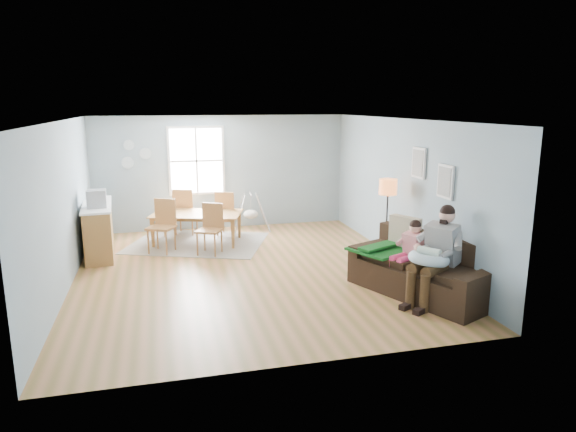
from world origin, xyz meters
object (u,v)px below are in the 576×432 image
object	(u,v)px
chair_ne	(226,210)
dining_table	(197,228)
counter	(99,229)
monitor	(96,199)
chair_se	(211,225)
chair_sw	(163,222)
chair_nw	(184,208)
father	(436,252)
sofa	(423,274)
storage_cube	(457,294)
baby_swing	(251,214)
toddler	(410,244)
floor_lamp	(388,194)

from	to	relation	value
chair_ne	dining_table	bearing A→B (deg)	-147.33
counter	monitor	xyz separation A→B (m)	(0.04, -0.35, 0.68)
chair_se	chair_sw	bearing A→B (deg)	157.92
dining_table	chair_nw	bearing A→B (deg)	122.16
chair_ne	father	bearing A→B (deg)	-61.78
sofa	chair_ne	distance (m)	5.07
storage_cube	baby_swing	bearing A→B (deg)	110.47
monitor	chair_sw	bearing A→B (deg)	11.02
father	dining_table	bearing A→B (deg)	127.17
toddler	floor_lamp	size ratio (longest dim) A/B	0.58
monitor	baby_swing	world-z (taller)	monitor
father	monitor	world-z (taller)	father
baby_swing	sofa	bearing A→B (deg)	-68.74
sofa	chair_sw	world-z (taller)	chair_sw
floor_lamp	baby_swing	bearing A→B (deg)	121.64
sofa	storage_cube	distance (m)	0.72
father	floor_lamp	distance (m)	2.06
chair_nw	baby_swing	bearing A→B (deg)	4.94
chair_se	chair_nw	xyz separation A→B (m)	(-0.43, 1.64, 0.04)
floor_lamp	chair_nw	size ratio (longest dim) A/B	1.49
dining_table	counter	xyz separation A→B (m)	(-1.96, -0.34, 0.19)
chair_se	floor_lamp	bearing A→B (deg)	-25.24
chair_se	chair_nw	world-z (taller)	chair_nw
father	baby_swing	bearing A→B (deg)	109.91
toddler	chair_se	distance (m)	4.11
chair_se	counter	size ratio (longest dim) A/B	0.54
chair_sw	counter	world-z (taller)	chair_sw
chair_nw	counter	bearing A→B (deg)	-146.76
sofa	father	distance (m)	0.59
toddler	chair_ne	bearing A→B (deg)	119.47
chair_sw	monitor	bearing A→B (deg)	-168.98
counter	baby_swing	bearing A→B (deg)	21.17
father	chair_sw	size ratio (longest dim) A/B	1.38
father	monitor	bearing A→B (deg)	145.17
storage_cube	chair_ne	world-z (taller)	chair_ne
sofa	chair_sw	bearing A→B (deg)	138.68
storage_cube	counter	bearing A→B (deg)	141.57
father	chair_se	size ratio (longest dim) A/B	1.46
chair_sw	counter	bearing A→B (deg)	174.94
father	chair_sw	xyz separation A→B (m)	(-3.95, 3.83, -0.17)
storage_cube	counter	distance (m)	6.89
dining_table	chair_ne	size ratio (longest dim) A/B	1.81
toddler	monitor	size ratio (longest dim) A/B	2.49
father	dining_table	size ratio (longest dim) A/B	0.79
chair_sw	chair_se	world-z (taller)	chair_sw
chair_sw	chair_se	xyz separation A→B (m)	(0.93, -0.38, -0.04)
chair_nw	baby_swing	size ratio (longest dim) A/B	1.16
counter	baby_swing	xyz separation A→B (m)	(3.32, 1.28, -0.13)
father	floor_lamp	bearing A→B (deg)	86.92
floor_lamp	dining_table	distance (m)	4.19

